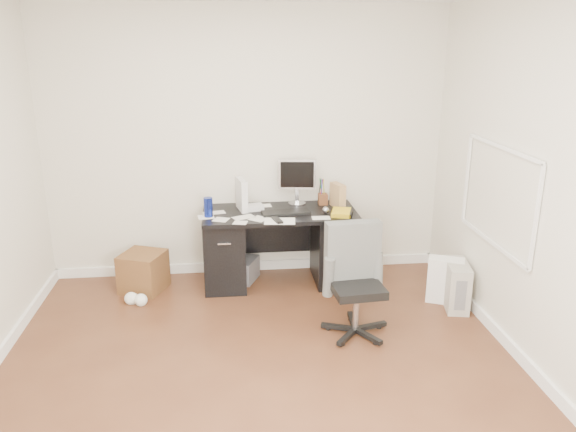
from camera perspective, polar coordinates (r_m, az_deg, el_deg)
name	(u,v)px	position (r m, az deg, el deg)	size (l,w,h in m)	color
ground	(261,376)	(4.31, -2.74, -15.91)	(4.00, 4.00, 0.00)	#4B2818
room_shell	(262,154)	(3.69, -2.65, 6.34)	(4.02, 4.02, 2.71)	silver
desk	(280,245)	(5.62, -0.82, -2.95)	(1.50, 0.70, 0.75)	black
loose_papers	(260,214)	(5.44, -2.88, 0.24)	(1.10, 0.60, 0.00)	white
lcd_monitor	(297,182)	(5.68, 0.93, 3.52)	(0.38, 0.22, 0.48)	#ACACB0
keyboard	(286,213)	(5.43, -0.22, 0.35)	(0.46, 0.16, 0.03)	black
computer_mouse	(326,210)	(5.45, 3.85, 0.61)	(0.07, 0.07, 0.07)	#ACACB0
travel_mug	(208,207)	(5.37, -8.10, 0.89)	(0.08, 0.08, 0.19)	navy
white_binder	(242,194)	(5.53, -4.73, 2.19)	(0.13, 0.27, 0.31)	silver
magazine_file	(338,195)	(5.64, 5.07, 2.10)	(0.10, 0.20, 0.24)	#A97852
pen_cup	(323,192)	(5.71, 3.57, 2.48)	(0.11, 0.11, 0.27)	#5B2D1A
yellow_book	(342,213)	(5.42, 5.50, 0.35)	(0.19, 0.24, 0.04)	gold
paper_remote	(280,220)	(5.21, -0.84, -0.41)	(0.28, 0.23, 0.02)	white
office_chair	(357,282)	(4.66, 7.03, -6.67)	(0.53, 0.53, 0.94)	#505350
pc_tower	(456,285)	(5.41, 16.71, -6.73)	(0.19, 0.43, 0.43)	#ABA69B
shopping_bag	(445,280)	(5.47, 15.65, -6.30)	(0.32, 0.23, 0.43)	white
wicker_basket	(143,272)	(5.70, -14.48, -5.49)	(0.38, 0.38, 0.38)	#4C3316
desk_printer	(237,268)	(5.81, -5.20, -5.33)	(0.39, 0.32, 0.23)	slate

